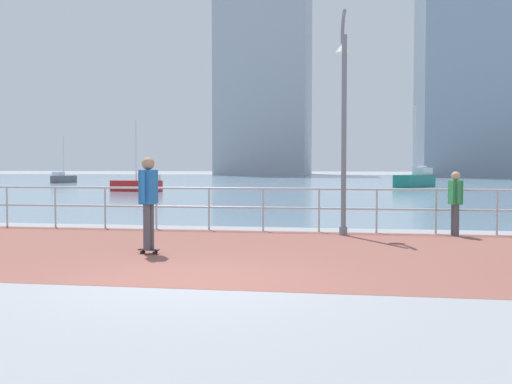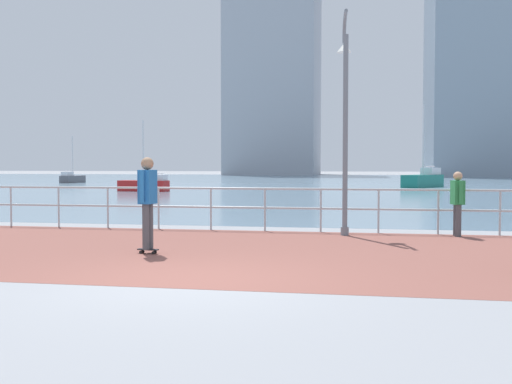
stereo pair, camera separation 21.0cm
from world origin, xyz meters
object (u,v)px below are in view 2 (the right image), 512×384
(sailboat_white, at_px, (424,179))
(bystander, at_px, (458,199))
(lamppost, at_px, (345,111))
(skateboarder, at_px, (148,196))
(sailboat_navy, at_px, (72,178))
(sailboat_red, at_px, (145,185))

(sailboat_white, bearing_deg, bystander, -93.90)
(lamppost, relative_size, sailboat_white, 0.86)
(skateboarder, xyz_separation_m, bystander, (6.10, 3.90, -0.21))
(sailboat_white, height_order, sailboat_navy, sailboat_white)
(sailboat_red, distance_m, sailboat_white, 20.77)
(lamppost, bearing_deg, skateboarder, -132.57)
(bystander, bearing_deg, sailboat_white, 86.10)
(bystander, bearing_deg, sailboat_red, 125.97)
(skateboarder, xyz_separation_m, sailboat_red, (-9.73, 25.72, -0.66))
(sailboat_red, bearing_deg, skateboarder, -69.28)
(skateboarder, height_order, sailboat_navy, sailboat_navy)
(skateboarder, xyz_separation_m, sailboat_white, (8.29, 36.03, -0.50))
(sailboat_navy, bearing_deg, sailboat_red, -50.91)
(bystander, relative_size, sailboat_white, 0.25)
(lamppost, xyz_separation_m, bystander, (2.60, 0.09, -2.05))
(lamppost, distance_m, sailboat_white, 32.65)
(sailboat_red, height_order, sailboat_white, sailboat_white)
(bystander, height_order, sailboat_navy, sailboat_navy)
(sailboat_red, bearing_deg, sailboat_navy, 129.09)
(sailboat_red, height_order, sailboat_navy, sailboat_red)
(lamppost, relative_size, sailboat_navy, 1.21)
(skateboarder, relative_size, sailboat_red, 0.40)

